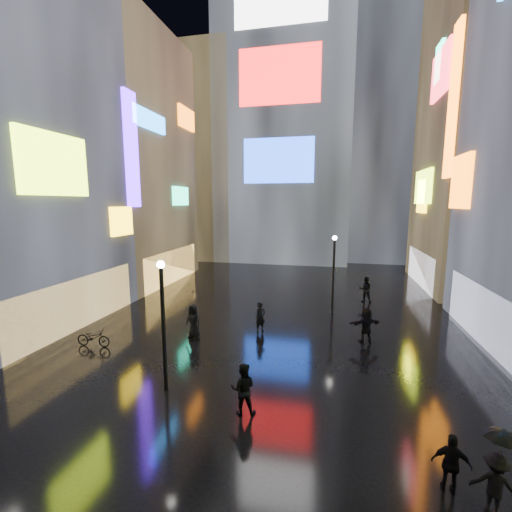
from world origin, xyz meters
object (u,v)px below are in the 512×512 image
(lamp_far, at_px, (334,270))
(pedestrian_3, at_px, (451,464))
(bicycle, at_px, (94,337))
(lamp_near, at_px, (163,319))

(lamp_far, relative_size, pedestrian_3, 3.29)
(pedestrian_3, relative_size, bicycle, 0.87)
(pedestrian_3, bearing_deg, lamp_far, -68.99)
(pedestrian_3, xyz_separation_m, bicycle, (-14.95, 5.81, -0.31))
(lamp_far, bearing_deg, bicycle, -145.46)
(lamp_far, height_order, bicycle, lamp_far)
(lamp_near, distance_m, pedestrian_3, 10.01)
(pedestrian_3, height_order, bicycle, pedestrian_3)
(lamp_far, distance_m, pedestrian_3, 14.51)
(pedestrian_3, bearing_deg, bicycle, -12.28)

